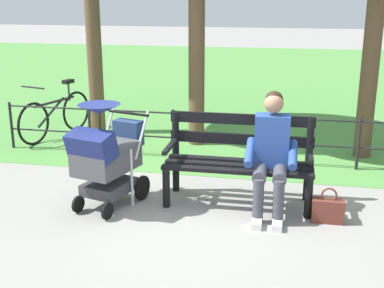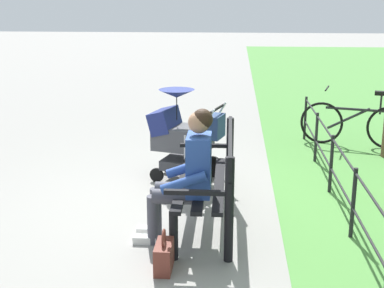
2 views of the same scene
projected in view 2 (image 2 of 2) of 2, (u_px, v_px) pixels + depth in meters
The scene contains 7 objects.
ground_plane at pixel (204, 208), 5.88m from camera, with size 60.00×60.00×0.00m, color gray.
park_bench at pixel (213, 176), 5.30m from camera, with size 1.61×0.62×0.96m.
person_on_bench at pixel (187, 172), 4.94m from camera, with size 0.53×0.74×1.28m.
stroller at pixel (182, 134), 6.64m from camera, with size 0.71×0.98×1.15m.
handbag at pixel (164, 256), 4.52m from camera, with size 0.32×0.14×0.37m.
park_fence at pixel (341, 176), 5.66m from camera, with size 6.22×0.04×0.70m.
bicycle at pixel (355, 123), 8.23m from camera, with size 0.57×1.61×0.89m.
Camera 2 is at (-5.47, -0.32, 2.24)m, focal length 50.21 mm.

